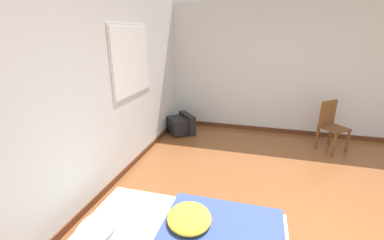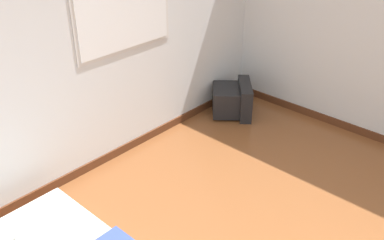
{
  "view_description": "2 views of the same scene",
  "coord_description": "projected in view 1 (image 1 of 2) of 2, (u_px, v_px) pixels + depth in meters",
  "views": [
    {
      "loc": [
        -2.43,
        0.71,
        2.02
      ],
      "look_at": [
        0.87,
        1.62,
        0.84
      ],
      "focal_mm": 24.0,
      "sensor_mm": 36.0,
      "label": 1
    },
    {
      "loc": [
        -1.44,
        -0.52,
        2.53
      ],
      "look_at": [
        0.87,
        1.59,
        0.78
      ],
      "focal_mm": 40.0,
      "sensor_mm": 36.0,
      "label": 2
    }
  ],
  "objects": [
    {
      "name": "wall_right",
      "position": [
        301.0,
        72.0,
        4.98
      ],
      "size": [
        0.08,
        7.58,
        2.6
      ],
      "color": "silver",
      "rests_on": "ground_plane"
    },
    {
      "name": "wall_back",
      "position": [
        89.0,
        99.0,
        2.95
      ],
      "size": [
        8.27,
        0.08,
        2.6
      ],
      "color": "silver",
      "rests_on": "ground_plane"
    },
    {
      "name": "wooden_chair",
      "position": [
        331.0,
        122.0,
        4.53
      ],
      "size": [
        0.55,
        0.55,
        0.88
      ],
      "color": "brown",
      "rests_on": "ground_plane"
    },
    {
      "name": "crt_tv",
      "position": [
        181.0,
        124.0,
        5.35
      ],
      "size": [
        0.68,
        0.68,
        0.4
      ],
      "color": "black",
      "rests_on": "ground_plane"
    },
    {
      "name": "ground_plane",
      "position": [
        319.0,
        235.0,
        2.69
      ],
      "size": [
        20.0,
        20.0,
        0.0
      ],
      "primitive_type": "plane",
      "color": "brown"
    }
  ]
}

